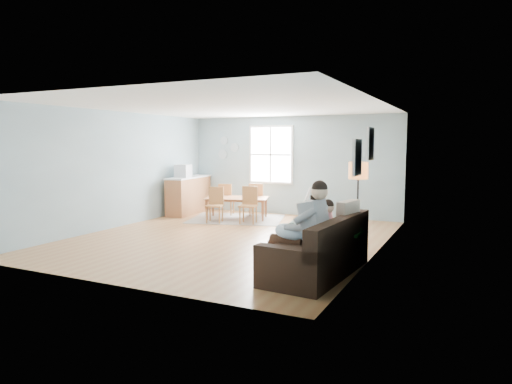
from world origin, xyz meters
The scene contains 22 objects.
room centered at (0.00, 0.00, 2.42)m, with size 8.40×9.40×3.90m.
window centered at (-0.60, 3.46, 1.65)m, with size 1.32×0.08×1.62m.
pictures centered at (2.97, -1.05, 1.85)m, with size 0.05×1.34×0.74m.
wall_plates centered at (-2.00, 3.47, 1.83)m, with size 0.67×0.02×0.66m.
sofa centered at (2.51, -1.77, 0.31)m, with size 1.10×2.23×0.87m.
green_throw centered at (2.49, -1.04, 0.55)m, with size 0.99×0.82×0.04m, color #145B1F.
beige_pillow centered at (2.78, -1.22, 0.80)m, with size 0.15×0.53×0.53m, color tan.
father centered at (2.35, -2.06, 0.76)m, with size 1.04×0.49×1.44m.
nursing_pillow centered at (2.19, -2.05, 0.67)m, with size 0.54×0.54×0.15m, color silver.
infant centered at (2.19, -2.01, 0.77)m, with size 0.19×0.40×0.15m.
toddler centered at (2.45, -1.55, 0.75)m, with size 0.57×0.29×0.90m.
floor_lamp centered at (2.72, -0.34, 1.35)m, with size 0.33×0.33×1.63m.
storage_cube centered at (2.06, -2.48, 0.26)m, with size 0.58×0.56×0.51m.
rug centered at (-1.00, 2.18, 0.01)m, with size 2.35×1.78×0.01m, color #A19993.
dining_table centered at (-1.00, 2.18, 0.28)m, with size 1.60×0.89×0.56m, color brown.
chair_sw centered at (-1.25, 1.50, 0.50)m, with size 0.49×0.49×0.88m.
chair_se centered at (-0.43, 1.74, 0.52)m, with size 0.49×0.49×0.91m.
chair_nw centered at (-1.57, 2.62, 0.49)m, with size 0.48×0.48×0.87m.
chair_ne centered at (-0.75, 2.85, 0.51)m, with size 0.50×0.50×0.90m.
counter centered at (-2.70, 2.50, 0.53)m, with size 0.75×1.91×1.04m.
monitor centered at (-2.64, 2.15, 1.21)m, with size 0.40×0.38×0.35m.
baby_swing centered at (0.83, 3.10, 0.38)m, with size 0.95×0.96×0.84m.
Camera 1 is at (4.53, -8.18, 1.94)m, focal length 32.00 mm.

